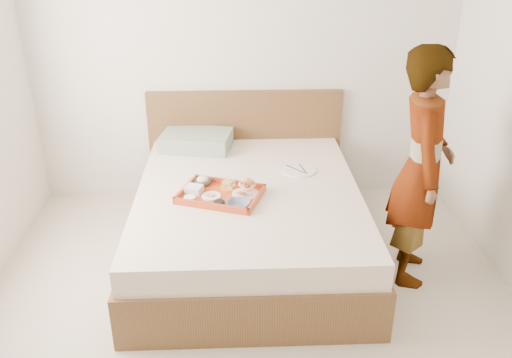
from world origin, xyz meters
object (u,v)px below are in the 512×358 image
object	(u,v)px
dinner_plate	(299,170)
person	(422,169)
bed	(249,221)
tray	(221,194)

from	to	relation	value
dinner_plate	person	xyz separation A→B (m)	(0.72, -0.57, 0.26)
bed	dinner_plate	world-z (taller)	dinner_plate
bed	person	world-z (taller)	person
bed	tray	distance (m)	0.37
dinner_plate	bed	bearing A→B (deg)	-144.53
dinner_plate	person	distance (m)	0.95
tray	person	world-z (taller)	person
bed	person	xyz separation A→B (m)	(1.11, -0.29, 0.53)
bed	tray	xyz separation A→B (m)	(-0.19, -0.13, 0.29)
tray	dinner_plate	xyz separation A→B (m)	(0.58, 0.40, -0.02)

